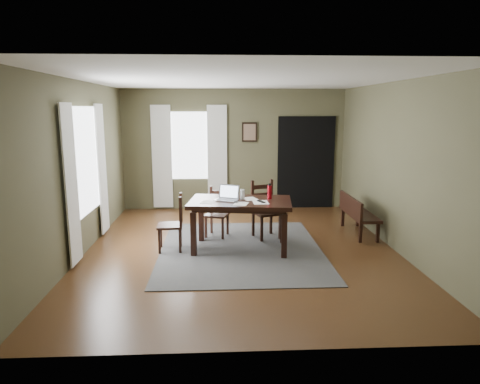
{
  "coord_description": "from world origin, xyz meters",
  "views": [
    {
      "loc": [
        -0.36,
        -6.68,
        2.26
      ],
      "look_at": [
        0.0,
        0.3,
        0.9
      ],
      "focal_mm": 32.0,
      "sensor_mm": 36.0,
      "label": 1
    }
  ],
  "objects": [
    {
      "name": "doorway_back",
      "position": [
        1.65,
        2.97,
        1.05
      ],
      "size": [
        1.3,
        0.03,
        2.1
      ],
      "color": "black",
      "rests_on": "ground"
    },
    {
      "name": "window_back",
      "position": [
        -1.0,
        2.97,
        1.45
      ],
      "size": [
        1.0,
        0.01,
        1.5
      ],
      "color": "white",
      "rests_on": "ground"
    },
    {
      "name": "framed_picture",
      "position": [
        0.35,
        2.97,
        1.75
      ],
      "size": [
        0.34,
        0.03,
        0.44
      ],
      "color": "black",
      "rests_on": "ground"
    },
    {
      "name": "chair_end",
      "position": [
        -1.09,
        0.0,
        0.45
      ],
      "size": [
        0.42,
        0.42,
        0.91
      ],
      "rotation": [
        0.0,
        0.0,
        -1.52
      ],
      "color": "black",
      "rests_on": "rug"
    },
    {
      "name": "water_bottle",
      "position": [
        0.47,
        0.1,
        0.94
      ],
      "size": [
        0.09,
        0.09,
        0.25
      ],
      "rotation": [
        0.0,
        0.0,
        0.34
      ],
      "color": "#A80C17",
      "rests_on": "dining_table"
    },
    {
      "name": "dining_table",
      "position": [
        -0.01,
        0.01,
        0.72
      ],
      "size": [
        1.72,
        1.16,
        0.81
      ],
      "rotation": [
        0.0,
        0.0,
        -0.12
      ],
      "color": "black",
      "rests_on": "rug"
    },
    {
      "name": "bench",
      "position": [
        2.16,
        0.79,
        0.42
      ],
      "size": [
        0.4,
        1.24,
        0.7
      ],
      "rotation": [
        0.0,
        0.0,
        1.57
      ],
      "color": "black",
      "rests_on": "ground"
    },
    {
      "name": "laptop",
      "position": [
        -0.21,
        0.06,
        0.88
      ],
      "size": [
        0.43,
        0.39,
        0.24
      ],
      "rotation": [
        0.0,
        0.0,
        -0.41
      ],
      "color": "#B7B7BC",
      "rests_on": "dining_table"
    },
    {
      "name": "paper_b",
      "position": [
        0.3,
        -0.16,
        0.82
      ],
      "size": [
        0.25,
        0.31,
        0.0
      ],
      "primitive_type": "cube",
      "rotation": [
        0.0,
        0.0,
        0.04
      ],
      "color": "white",
      "rests_on": "dining_table"
    },
    {
      "name": "ground",
      "position": [
        0.0,
        0.0,
        -0.01
      ],
      "size": [
        5.0,
        6.0,
        0.01
      ],
      "color": "#492C16"
    },
    {
      "name": "paper_a",
      "position": [
        -0.52,
        -0.1,
        0.82
      ],
      "size": [
        0.27,
        0.31,
        0.0
      ],
      "primitive_type": "cube",
      "rotation": [
        0.0,
        0.0,
        -0.25
      ],
      "color": "white",
      "rests_on": "dining_table"
    },
    {
      "name": "tv_remote",
      "position": [
        0.31,
        -0.14,
        0.83
      ],
      "size": [
        0.12,
        0.19,
        0.02
      ],
      "primitive_type": "cube",
      "rotation": [
        0.0,
        0.0,
        0.43
      ],
      "color": "black",
      "rests_on": "dining_table"
    },
    {
      "name": "chair_back_right",
      "position": [
        0.47,
        0.67,
        0.5
      ],
      "size": [
        0.56,
        0.56,
        1.01
      ],
      "rotation": [
        0.0,
        0.0,
        0.34
      ],
      "color": "black",
      "rests_on": "rug"
    },
    {
      "name": "chair_back_left",
      "position": [
        -0.38,
        0.79,
        0.43
      ],
      "size": [
        0.48,
        0.48,
        0.87
      ],
      "rotation": [
        0.0,
        0.0,
        -0.31
      ],
      "color": "black",
      "rests_on": "rug"
    },
    {
      "name": "curtain_back_right",
      "position": [
        -0.38,
        2.94,
        1.2
      ],
      "size": [
        0.44,
        0.03,
        2.3
      ],
      "color": "silver",
      "rests_on": "ground"
    },
    {
      "name": "room_shell",
      "position": [
        0.0,
        0.0,
        1.8
      ],
      "size": [
        5.02,
        6.02,
        2.71
      ],
      "color": "brown",
      "rests_on": "ground"
    },
    {
      "name": "curtain_back_left",
      "position": [
        -1.62,
        2.94,
        1.2
      ],
      "size": [
        0.44,
        0.03,
        2.3
      ],
      "color": "silver",
      "rests_on": "ground"
    },
    {
      "name": "rug",
      "position": [
        0.0,
        0.0,
        0.01
      ],
      "size": [
        2.6,
        3.2,
        0.01
      ],
      "color": "#3F3F3F",
      "rests_on": "ground"
    },
    {
      "name": "curtain_left_near",
      "position": [
        -2.44,
        -0.62,
        1.2
      ],
      "size": [
        0.03,
        0.48,
        2.3
      ],
      "color": "silver",
      "rests_on": "ground"
    },
    {
      "name": "paper_c",
      "position": [
        0.16,
        0.12,
        0.82
      ],
      "size": [
        0.28,
        0.32,
        0.0
      ],
      "primitive_type": "cube",
      "rotation": [
        0.0,
        0.0,
        0.32
      ],
      "color": "white",
      "rests_on": "dining_table"
    },
    {
      "name": "window_left",
      "position": [
        -2.47,
        0.2,
        1.45
      ],
      "size": [
        0.01,
        1.3,
        1.7
      ],
      "color": "white",
      "rests_on": "ground"
    },
    {
      "name": "drinking_glass",
      "position": [
        0.03,
        0.08,
        0.9
      ],
      "size": [
        0.08,
        0.08,
        0.16
      ],
      "primitive_type": "cylinder",
      "rotation": [
        0.0,
        0.0,
        0.13
      ],
      "color": "silver",
      "rests_on": "dining_table"
    },
    {
      "name": "curtain_left_far",
      "position": [
        -2.44,
        1.02,
        1.2
      ],
      "size": [
        0.03,
        0.48,
        2.3
      ],
      "color": "silver",
      "rests_on": "ground"
    },
    {
      "name": "computer_mouse",
      "position": [
        -0.09,
        -0.13,
        0.84
      ],
      "size": [
        0.05,
        0.09,
        0.03
      ],
      "primitive_type": "cube",
      "rotation": [
        0.0,
        0.0,
        -0.02
      ],
      "color": "#3F3F42",
      "rests_on": "dining_table"
    },
    {
      "name": "paper_e",
      "position": [
        -0.01,
        -0.25,
        0.82
      ],
      "size": [
        0.27,
        0.31,
        0.0
      ],
      "primitive_type": "cube",
      "rotation": [
        0.0,
        0.0,
        -0.26
      ],
      "color": "white",
      "rests_on": "dining_table"
    }
  ]
}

